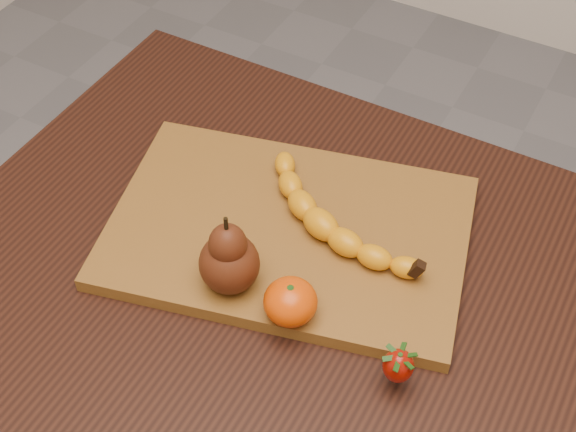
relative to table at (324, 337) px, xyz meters
The scene contains 6 objects.
table is the anchor object (origin of this frame).
cutting_board 0.15m from the table, 147.29° to the left, with size 0.45×0.30×0.02m, color brown.
banana 0.16m from the table, 123.85° to the left, with size 0.23×0.06×0.04m, color orange, non-canonical shape.
pear 0.21m from the table, 150.35° to the right, with size 0.07×0.07×0.11m, color #4F1F0C, non-canonical shape.
mandarin 0.16m from the table, 103.35° to the right, with size 0.06×0.06×0.05m, color #E04302.
strawberry 0.20m from the table, 32.50° to the right, with size 0.03×0.03×0.04m, color #930E04, non-canonical shape.
Camera 1 is at (0.24, -0.54, 1.54)m, focal length 50.00 mm.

